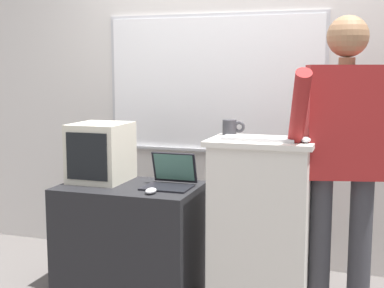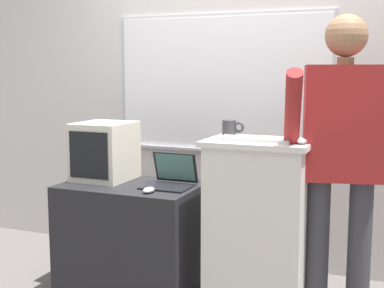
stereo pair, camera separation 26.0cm
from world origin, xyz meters
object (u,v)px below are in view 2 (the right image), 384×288
Objects in this scene: lectern_podium at (258,229)px; wireless_keyboard at (255,139)px; side_desk at (132,238)px; computer_mouse_by_keyboard at (302,141)px; person_presenter at (342,149)px; coffee_mug at (230,128)px; laptop at (171,176)px; crt_monitor at (105,151)px; computer_mouse_by_laptop at (149,190)px.

wireless_keyboard is (-0.01, -0.05, 0.53)m from lectern_podium.
computer_mouse_by_keyboard is at bearing -4.34° from side_desk.
coffee_mug is at bearing 159.54° from person_presenter.
coffee_mug is at bearing 10.60° from laptop.
crt_monitor is (-1.08, 0.14, -0.15)m from wireless_keyboard.
side_desk is 8.77× the size of computer_mouse_by_keyboard.
laptop reaches higher than side_desk.
wireless_keyboard reaches higher than laptop.
side_desk is at bearing -168.30° from coffee_mug.
computer_mouse_by_laptop is 0.62m from coffee_mug.
lectern_podium is 10.53× the size of computer_mouse_by_laptop.
crt_monitor is (-0.24, 0.07, 0.55)m from side_desk.
wireless_keyboard is at bearing 9.38° from computer_mouse_by_laptop.
wireless_keyboard is 1.08× the size of crt_monitor.
computer_mouse_by_laptop is (-0.04, -0.23, -0.04)m from laptop.
side_desk is 0.50m from laptop.
laptop is at bearing 80.11° from computer_mouse_by_laptop.
crt_monitor reaches higher than computer_mouse_by_laptop.
wireless_keyboard is (0.84, -0.07, 0.70)m from side_desk.
crt_monitor is (-1.34, 0.15, -0.16)m from computer_mouse_by_keyboard.
wireless_keyboard is at bearing -179.15° from person_presenter.
person_presenter is (0.45, 0.06, 0.49)m from lectern_podium.
laptop is 2.96× the size of computer_mouse_by_laptop.
coffee_mug reaches higher than laptop.
computer_mouse_by_laptop is (0.22, -0.17, 0.38)m from side_desk.
computer_mouse_by_keyboard is at bearing -23.98° from coffee_mug.
crt_monitor reaches higher than wireless_keyboard.
person_presenter reaches higher than coffee_mug.
lectern_podium is 0.54m from wireless_keyboard.
lectern_podium is at bearing -4.56° from crt_monitor.
computer_mouse_by_keyboard is (0.26, -0.01, 0.01)m from wireless_keyboard.
laptop is at bearing -169.40° from coffee_mug.
person_presenter is 1.14m from computer_mouse_by_laptop.
lectern_podium reaches higher than laptop.
laptop is at bearing 172.65° from lectern_podium.
computer_mouse_by_keyboard is 0.26× the size of crt_monitor.
wireless_keyboard is 0.30m from coffee_mug.
crt_monitor is at bearing -176.13° from coffee_mug.
lectern_podium is 0.68m from computer_mouse_by_laptop.
side_desk is 1.31m from computer_mouse_by_keyboard.
wireless_keyboard reaches higher than computer_mouse_by_laptop.
crt_monitor reaches higher than laptop.
lectern_podium is 0.65m from laptop.
side_desk is at bearing 175.66° from computer_mouse_by_keyboard.
wireless_keyboard reaches higher than side_desk.
computer_mouse_by_laptop is at bearing -38.55° from side_desk.
lectern_podium reaches higher than side_desk.
crt_monitor reaches higher than side_desk.
computer_mouse_by_laptop reaches higher than side_desk.
laptop is 0.49m from coffee_mug.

